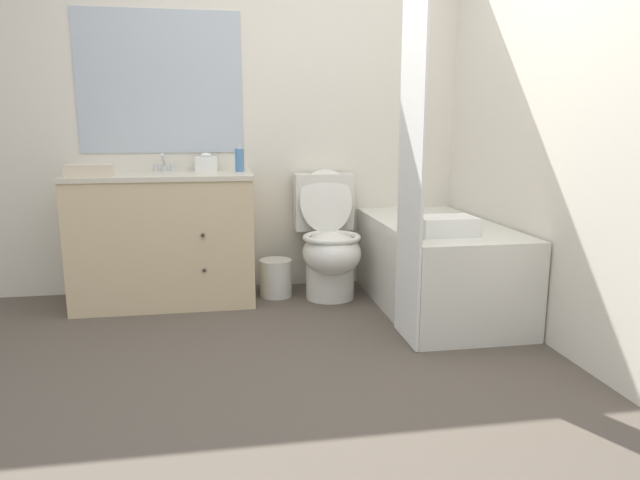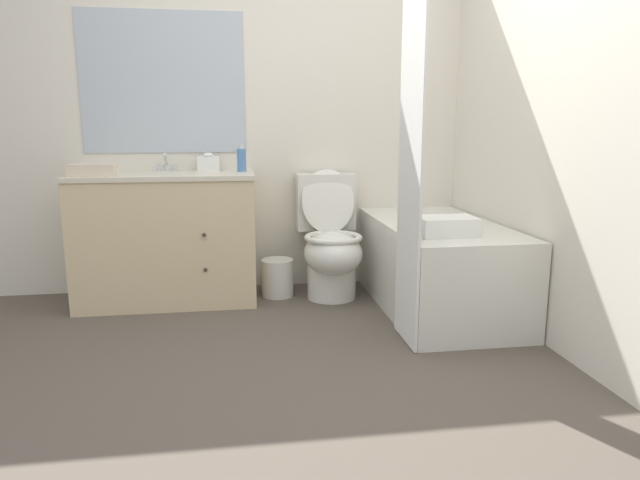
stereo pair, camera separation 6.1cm
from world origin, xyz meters
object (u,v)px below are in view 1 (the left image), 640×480
wastebasket (276,278)px  tissue_box (206,164)px  soap_dispenser (240,160)px  toilet (329,243)px  hand_towel_folded (89,170)px  sink_faucet (164,166)px  bath_towel_folded (446,226)px  bathtub (436,265)px  vanity_cabinet (165,237)px

wastebasket → tissue_box: 0.91m
tissue_box → soap_dispenser: soap_dispenser is taller
toilet → hand_towel_folded: bearing=-176.3°
tissue_box → soap_dispenser: (0.22, -0.08, 0.03)m
sink_faucet → bath_towel_folded: sink_faucet is taller
sink_faucet → toilet: (1.09, -0.26, -0.52)m
tissue_box → bath_towel_folded: bearing=-36.2°
toilet → soap_dispenser: (-0.58, 0.13, 0.56)m
hand_towel_folded → bath_towel_folded: bearing=-18.3°
toilet → bathtub: 0.73m
soap_dispenser → hand_towel_folded: bearing=-166.1°
vanity_cabinet → tissue_box: 0.57m
vanity_cabinet → soap_dispenser: soap_dispenser is taller
vanity_cabinet → bath_towel_folded: (1.61, -0.82, 0.17)m
hand_towel_folded → wastebasket: bearing=7.8°
tissue_box → hand_towel_folded: (-0.69, -0.31, -0.01)m
bathtub → hand_towel_folded: size_ratio=5.12×
vanity_cabinet → hand_towel_folded: 0.63m
bath_towel_folded → vanity_cabinet: bearing=153.0°
toilet → wastebasket: size_ratio=3.38×
bathtub → tissue_box: tissue_box is taller
bathtub → hand_towel_folded: hand_towel_folded is taller
wastebasket → hand_towel_folded: bearing=-172.2°
vanity_cabinet → hand_towel_folded: (-0.40, -0.16, 0.46)m
sink_faucet → bathtub: size_ratio=0.10×
bathtub → sink_faucet: bearing=159.9°
vanity_cabinet → wastebasket: 0.79m
vanity_cabinet → tissue_box: bearing=28.2°
vanity_cabinet → wastebasket: size_ratio=4.54×
bathtub → hand_towel_folded: bearing=172.7°
toilet → bath_towel_folded: size_ratio=2.72×
hand_towel_folded → sink_faucet: bearing=41.4°
vanity_cabinet → soap_dispenser: (0.50, 0.07, 0.50)m
toilet → soap_dispenser: soap_dispenser is taller
wastebasket → soap_dispenser: 0.84m
hand_towel_folded → bath_towel_folded: (2.01, -0.66, -0.28)m
toilet → hand_towel_folded: 1.58m
toilet → tissue_box: (-0.80, 0.21, 0.53)m
sink_faucet → wastebasket: bearing=-15.4°
tissue_box → bathtub: bearing=-22.1°
bathtub → soap_dispenser: bearing=157.7°
vanity_cabinet → wastebasket: vanity_cabinet is taller
bathtub → wastebasket: (-0.99, 0.43, -0.15)m
bathtub → bath_towel_folded: size_ratio=4.43×
vanity_cabinet → soap_dispenser: size_ratio=6.47×
wastebasket → hand_towel_folded: (-1.13, -0.15, 0.76)m
soap_dispenser → bath_towel_folded: size_ratio=0.56×
bath_towel_folded → soap_dispenser: bearing=141.2°
vanity_cabinet → toilet: size_ratio=1.34×
bath_towel_folded → wastebasket: bearing=137.2°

